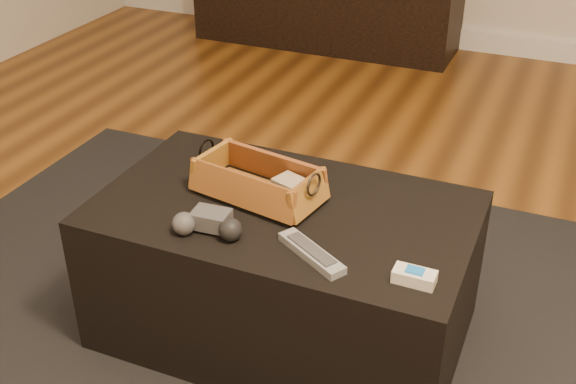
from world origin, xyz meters
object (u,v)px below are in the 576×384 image
at_px(tv_remote, 250,189).
at_px(silver_remote, 311,253).
at_px(game_controller, 209,224).
at_px(cream_gadget, 414,276).
at_px(ottoman, 284,271).
at_px(wicker_basket, 258,183).

relative_size(tv_remote, silver_remote, 0.92).
distance_m(game_controller, cream_gadget, 0.52).
xyz_separation_m(ottoman, tv_remote, (-0.10, 0.01, 0.23)).
distance_m(ottoman, cream_gadget, 0.50).
height_order(tv_remote, cream_gadget, cream_gadget).
bearing_deg(game_controller, silver_remote, 1.62).
height_order(game_controller, cream_gadget, game_controller).
relative_size(ottoman, tv_remote, 5.38).
bearing_deg(game_controller, wicker_basket, 80.61).
xyz_separation_m(tv_remote, wicker_basket, (0.02, 0.01, 0.02)).
bearing_deg(ottoman, silver_remote, -50.83).
bearing_deg(tv_remote, silver_remote, -33.04).
distance_m(ottoman, wicker_basket, 0.27).
bearing_deg(cream_gadget, ottoman, 154.99).
bearing_deg(ottoman, tv_remote, 173.09).
bearing_deg(game_controller, tv_remote, 85.63).
xyz_separation_m(ottoman, game_controller, (-0.12, -0.19, 0.24)).
xyz_separation_m(ottoman, silver_remote, (0.15, -0.18, 0.22)).
xyz_separation_m(tv_remote, silver_remote, (0.26, -0.20, -0.01)).
height_order(wicker_basket, cream_gadget, wicker_basket).
bearing_deg(silver_remote, ottoman, 129.17).
bearing_deg(wicker_basket, ottoman, -14.80).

